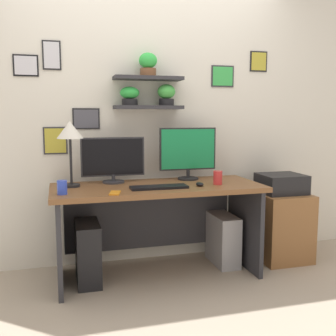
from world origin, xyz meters
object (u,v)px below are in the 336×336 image
object	(u,v)px
monitor_left	(113,159)
cell_phone	(115,193)
monitor_right	(188,152)
computer_mouse	(200,184)
desk_lamp	(70,134)
computer_tower_left	(88,252)
computer_tower_right	(223,239)
pen_cup	(62,187)
desk	(156,209)
water_cup	(218,178)
drawer_cabinet	(280,226)
printer	(281,184)
keyboard	(159,187)

from	to	relation	value
monitor_left	cell_phone	bearing A→B (deg)	-96.36
monitor_right	cell_phone	size ratio (longest dim) A/B	3.59
computer_mouse	cell_phone	world-z (taller)	computer_mouse
desk_lamp	computer_tower_left	bearing A→B (deg)	-44.08
cell_phone	computer_tower_right	xyz separation A→B (m)	(0.99, 0.35, -0.54)
pen_cup	desk	bearing A→B (deg)	17.47
desk_lamp	water_cup	distance (m)	1.22
desk	computer_tower_right	bearing A→B (deg)	4.39
desk_lamp	computer_tower_left	xyz separation A→B (m)	(0.10, -0.10, -0.93)
water_cup	computer_tower_right	bearing A→B (deg)	54.76
water_cup	drawer_cabinet	xyz separation A→B (m)	(0.69, 0.18, -0.50)
monitor_left	pen_cup	world-z (taller)	monitor_left
water_cup	printer	bearing A→B (deg)	14.72
monitor_left	drawer_cabinet	world-z (taller)	monitor_left
desk	computer_tower_right	xyz separation A→B (m)	(0.62, 0.05, -0.32)
printer	computer_tower_right	distance (m)	0.73
keyboard	monitor_right	bearing A→B (deg)	45.55
water_cup	computer_tower_left	bearing A→B (deg)	173.99
desk	computer_tower_left	distance (m)	0.64
monitor_left	desk_lamp	world-z (taller)	desk_lamp
cell_phone	computer_tower_left	bearing A→B (deg)	140.28
desk	cell_phone	bearing A→B (deg)	-140.99
printer	water_cup	bearing A→B (deg)	-165.28
desk	computer_tower_right	world-z (taller)	desk
monitor_right	computer_mouse	distance (m)	0.41
printer	computer_tower_right	size ratio (longest dim) A/B	0.87
desk	drawer_cabinet	size ratio (longest dim) A/B	2.74
keyboard	computer_tower_right	world-z (taller)	keyboard
keyboard	printer	bearing A→B (deg)	10.69
desk	drawer_cabinet	world-z (taller)	desk
monitor_right	computer_tower_left	world-z (taller)	monitor_right
monitor_left	keyboard	xyz separation A→B (m)	(0.30, -0.36, -0.18)
desk_lamp	monitor_left	bearing A→B (deg)	16.64
keyboard	computer_mouse	size ratio (longest dim) A/B	4.89
keyboard	drawer_cabinet	world-z (taller)	keyboard
monitor_right	printer	size ratio (longest dim) A/B	1.32
drawer_cabinet	cell_phone	bearing A→B (deg)	-167.69
monitor_right	keyboard	world-z (taller)	monitor_right
monitor_left	keyboard	world-z (taller)	monitor_left
monitor_right	computer_mouse	size ratio (longest dim) A/B	5.58
computer_mouse	computer_tower_right	size ratio (longest dim) A/B	0.21
keyboard	computer_tower_left	xyz separation A→B (m)	(-0.54, 0.15, -0.52)
computer_mouse	desk_lamp	bearing A→B (deg)	166.23
desk	cell_phone	distance (m)	0.53
monitor_left	drawer_cabinet	distance (m)	1.63
keyboard	drawer_cabinet	distance (m)	1.30
keyboard	computer_tower_left	bearing A→B (deg)	164.18
desk_lamp	water_cup	size ratio (longest dim) A/B	4.65
monitor_right	computer_mouse	xyz separation A→B (m)	(-0.01, -0.34, -0.23)
computer_mouse	drawer_cabinet	distance (m)	1.00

